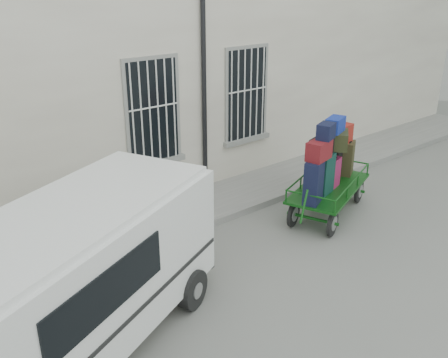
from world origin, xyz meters
TOP-DOWN VIEW (x-y plane):
  - ground at (0.00, 0.00)m, footprint 80.00×80.00m
  - building at (0.00, 5.50)m, footprint 24.00×5.15m
  - sidewalk at (0.00, 2.20)m, footprint 24.00×1.70m
  - luggage_cart at (2.29, 0.24)m, footprint 2.94×1.93m
  - van at (-3.67, -0.38)m, footprint 4.69×3.45m

SIDE VIEW (x-z plane):
  - ground at x=0.00m, z-range 0.00..0.00m
  - sidewalk at x=0.00m, z-range 0.00..0.15m
  - luggage_cart at x=2.29m, z-range 0.01..2.27m
  - van at x=-3.67m, z-range 0.16..2.36m
  - building at x=0.00m, z-range 0.00..6.00m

